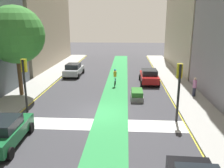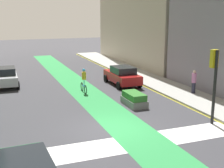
{
  "view_description": "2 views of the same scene",
  "coord_description": "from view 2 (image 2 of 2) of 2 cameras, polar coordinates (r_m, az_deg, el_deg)",
  "views": [
    {
      "loc": [
        1.95,
        -16.23,
        6.66
      ],
      "look_at": [
        0.76,
        3.14,
        1.43
      ],
      "focal_mm": 37.38,
      "sensor_mm": 36.0,
      "label": 1
    },
    {
      "loc": [
        -5.2,
        -13.88,
        5.8
      ],
      "look_at": [
        1.43,
        3.42,
        1.54
      ],
      "focal_mm": 48.99,
      "sensor_mm": 36.0,
      "label": 2
    }
  ],
  "objects": [
    {
      "name": "curb_stripe_right",
      "position": [
        18.75,
        17.1,
        -5.64
      ],
      "size": [
        0.16,
        60.0,
        0.01
      ],
      "primitive_type": "cube",
      "color": "yellow",
      "rests_on": "ground_plane"
    },
    {
      "name": "cyclist_in_lane",
      "position": [
        22.9,
        -5.28,
        0.71
      ],
      "size": [
        0.32,
        1.73,
        1.86
      ],
      "color": "black",
      "rests_on": "ground_plane"
    },
    {
      "name": "ground_plane",
      "position": [
        15.92,
        -0.41,
        -8.42
      ],
      "size": [
        120.0,
        120.0,
        0.0
      ],
      "primitive_type": "plane",
      "color": "#38383D"
    },
    {
      "name": "bike_lane_paint",
      "position": [
        16.25,
        2.75,
        -7.96
      ],
      "size": [
        2.4,
        60.0,
        0.01
      ],
      "primitive_type": "cube",
      "color": "#2D8C47",
      "rests_on": "ground_plane"
    },
    {
      "name": "traffic_signal_near_right",
      "position": [
        16.92,
        18.53,
        2.09
      ],
      "size": [
        0.35,
        0.52,
        3.99
      ],
      "color": "black",
      "rests_on": "ground_plane"
    },
    {
      "name": "crosswalk_band",
      "position": [
        14.21,
        2.48,
        -11.15
      ],
      "size": [
        12.0,
        1.8,
        0.01
      ],
      "primitive_type": "cube",
      "color": "silver",
      "rests_on": "ground_plane"
    },
    {
      "name": "car_silver_left_far",
      "position": [
        26.47,
        -19.31,
        1.33
      ],
      "size": [
        2.09,
        4.23,
        1.57
      ],
      "color": "#B2B7BF",
      "rests_on": "ground_plane"
    },
    {
      "name": "median_planter",
      "position": [
        19.83,
        4.15,
        -2.88
      ],
      "size": [
        1.07,
        2.08,
        0.85
      ],
      "color": "slate",
      "rests_on": "ground_plane"
    },
    {
      "name": "car_red_right_far",
      "position": [
        25.41,
        1.94,
        1.6
      ],
      "size": [
        2.04,
        4.21,
        1.57
      ],
      "color": "#A51919",
      "rests_on": "ground_plane"
    },
    {
      "name": "pedestrian_sidewalk_right_a",
      "position": [
        22.92,
        15.03,
        0.46
      ],
      "size": [
        0.34,
        0.34,
        1.71
      ],
      "color": "#262638",
      "rests_on": "sidewalk_right"
    }
  ]
}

